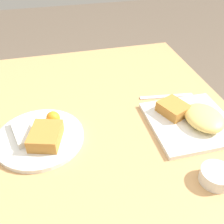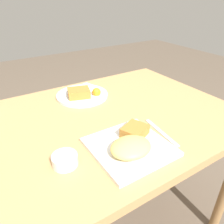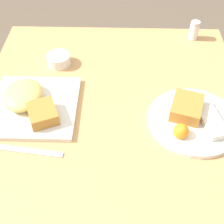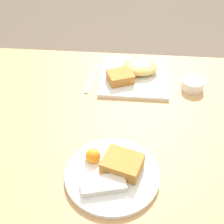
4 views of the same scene
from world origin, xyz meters
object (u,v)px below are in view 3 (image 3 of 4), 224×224
plate_oval_far (193,118)px  sauce_ramekin (59,59)px  salt_shaker (194,31)px  butter_knife (27,151)px  plate_square_near (31,103)px

plate_oval_far → sauce_ramekin: plate_oval_far is taller
salt_shaker → butter_knife: 0.76m
plate_oval_far → butter_knife: 0.47m
plate_oval_far → salt_shaker: bearing=171.1°
plate_square_near → butter_knife: plate_square_near is taller
butter_knife → salt_shaker: bearing=53.7°
plate_square_near → butter_knife: (0.16, 0.02, -0.02)m
plate_square_near → sauce_ramekin: 0.22m
sauce_ramekin → plate_oval_far: bearing=58.3°
plate_square_near → butter_knife: bearing=6.6°
salt_shaker → sauce_ramekin: bearing=-70.5°
sauce_ramekin → butter_knife: bearing=-4.9°
salt_shaker → butter_knife: bearing=-43.4°
plate_square_near → plate_oval_far: bearing=84.7°
sauce_ramekin → plate_square_near: bearing=-13.2°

